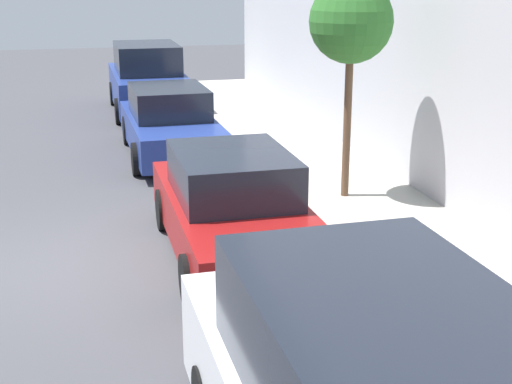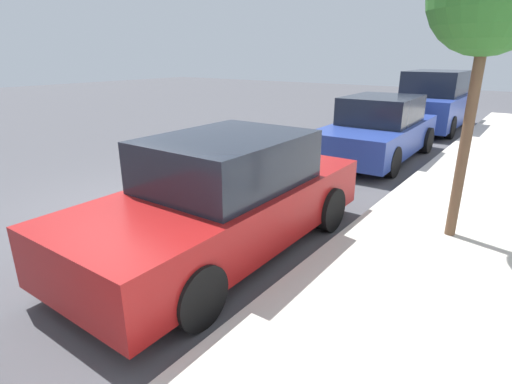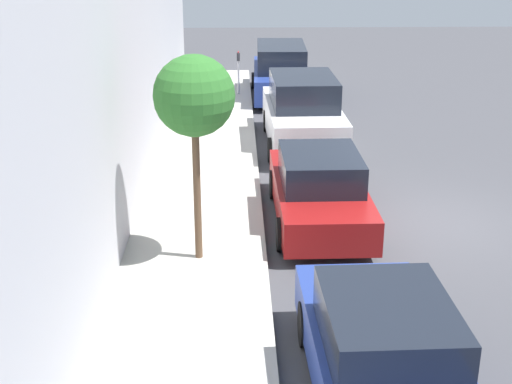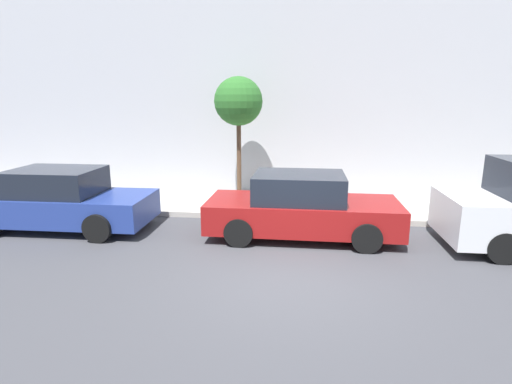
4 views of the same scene
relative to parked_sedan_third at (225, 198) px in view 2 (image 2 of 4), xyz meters
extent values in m
plane|color=#424247|center=(-2.33, 0.18, -0.72)|extent=(60.00, 60.00, 0.00)
cube|color=#B2ADA3|center=(2.50, 0.18, -0.65)|extent=(2.67, 32.00, 0.15)
cube|color=maroon|center=(0.00, -0.03, -0.16)|extent=(1.85, 4.52, 0.68)
cube|color=black|center=(0.00, 0.07, 0.50)|extent=(1.61, 2.12, 0.64)
cylinder|color=black|center=(-0.85, 1.37, -0.40)|extent=(0.22, 0.66, 0.66)
cylinder|color=black|center=(0.85, 1.37, -0.40)|extent=(0.22, 0.66, 0.66)
cylinder|color=black|center=(-0.85, -1.42, -0.40)|extent=(0.22, 0.66, 0.66)
cylinder|color=black|center=(0.85, -1.42, -0.40)|extent=(0.22, 0.66, 0.66)
cube|color=navy|center=(-0.16, 6.04, -0.16)|extent=(1.92, 4.55, 0.68)
cube|color=black|center=(-0.16, 6.14, 0.50)|extent=(1.64, 2.14, 0.64)
cylinder|color=black|center=(-1.01, 7.43, -0.39)|extent=(0.22, 0.68, 0.68)
cylinder|color=black|center=(0.69, 7.43, -0.39)|extent=(0.22, 0.68, 0.68)
cylinder|color=black|center=(-1.01, 4.64, -0.39)|extent=(0.22, 0.68, 0.68)
cylinder|color=black|center=(0.69, 4.64, -0.39)|extent=(0.22, 0.68, 0.68)
cube|color=navy|center=(-0.14, 11.33, -0.02)|extent=(2.01, 4.82, 0.96)
cube|color=black|center=(-0.14, 11.33, 0.86)|extent=(1.75, 2.62, 0.80)
cylinder|color=black|center=(-1.07, 12.82, -0.37)|extent=(0.22, 0.71, 0.71)
cylinder|color=black|center=(0.79, 12.82, -0.37)|extent=(0.22, 0.71, 0.71)
cylinder|color=black|center=(-1.07, 9.84, -0.37)|extent=(0.22, 0.71, 0.71)
cylinder|color=black|center=(0.79, 9.84, -0.37)|extent=(0.22, 0.71, 0.71)
cylinder|color=brown|center=(2.42, 1.93, 0.75)|extent=(0.13, 0.13, 2.64)
camera|label=1|loc=(-1.97, -9.45, 3.26)|focal=50.00mm
camera|label=2|loc=(3.24, -3.73, 1.79)|focal=28.00mm
camera|label=3|loc=(1.71, 13.82, 5.20)|focal=50.00mm
camera|label=4|loc=(-9.20, -0.14, 2.51)|focal=28.00mm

